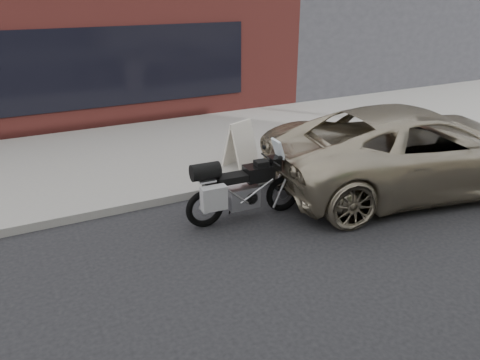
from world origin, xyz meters
TOP-DOWN VIEW (x-y plane):
  - ground at (0.00, 0.00)m, footprint 120.00×120.00m
  - near_sidewalk at (0.00, 7.00)m, footprint 44.00×6.00m
  - storefront at (-2.00, 13.98)m, footprint 14.00×10.07m
  - neighbour_building at (10.00, 14.00)m, footprint 10.00×10.00m
  - motorcycle at (-0.11, 2.88)m, footprint 2.09×0.67m
  - minivan at (3.50, 2.60)m, footprint 6.03×3.58m
  - sandwich_sign at (0.89, 4.80)m, footprint 0.76×0.73m

SIDE VIEW (x-z plane):
  - ground at x=0.00m, z-range 0.00..0.00m
  - near_sidewalk at x=0.00m, z-range 0.00..0.15m
  - motorcycle at x=-0.11m, z-range -0.09..1.23m
  - sandwich_sign at x=0.89m, z-range 0.15..1.10m
  - minivan at x=3.50m, z-range 0.00..1.57m
  - storefront at x=-2.00m, z-range 0.00..4.50m
  - neighbour_building at x=10.00m, z-range 0.00..6.00m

